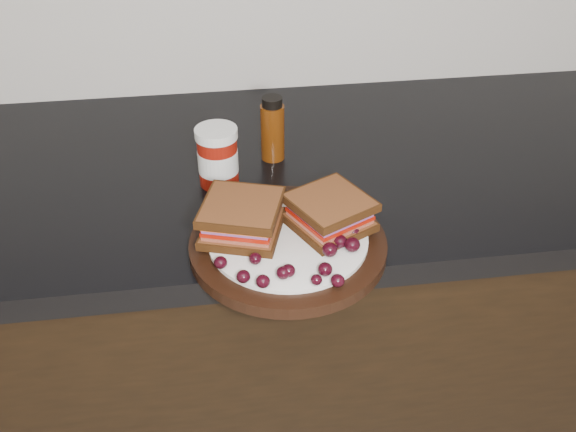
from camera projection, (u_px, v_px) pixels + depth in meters
name	position (u px, v px, depth m)	size (l,w,h in m)	color
base_cabinets	(235.00, 352.00, 1.38)	(3.96, 0.58, 0.86)	black
countertop	(222.00, 175.00, 1.12)	(3.98, 0.60, 0.04)	black
plate	(288.00, 245.00, 0.91)	(0.28, 0.28, 0.02)	black
sandwich_left	(242.00, 218.00, 0.90)	(0.11, 0.11, 0.05)	brown
sandwich_right	(330.00, 212.00, 0.91)	(0.10, 0.10, 0.05)	brown
grape_0	(221.00, 263.00, 0.84)	(0.02, 0.02, 0.02)	black
grape_1	(255.00, 259.00, 0.85)	(0.02, 0.02, 0.02)	black
grape_2	(243.00, 277.00, 0.82)	(0.02, 0.02, 0.02)	black
grape_3	(263.00, 281.00, 0.81)	(0.02, 0.02, 0.02)	black
grape_4	(288.00, 271.00, 0.83)	(0.02, 0.02, 0.02)	black
grape_5	(283.00, 273.00, 0.83)	(0.02, 0.02, 0.02)	black
grape_6	(316.00, 280.00, 0.82)	(0.02, 0.02, 0.01)	black
grape_7	(338.00, 281.00, 0.81)	(0.02, 0.02, 0.02)	black
grape_8	(325.00, 269.00, 0.83)	(0.02, 0.02, 0.02)	black
grape_9	(330.00, 250.00, 0.86)	(0.02, 0.02, 0.02)	black
grape_10	(352.00, 245.00, 0.87)	(0.02, 0.02, 0.02)	black
grape_11	(340.00, 241.00, 0.88)	(0.02, 0.02, 0.02)	black
grape_12	(353.00, 232.00, 0.90)	(0.02, 0.02, 0.02)	black
grape_13	(349.00, 220.00, 0.92)	(0.02, 0.02, 0.01)	black
grape_14	(336.00, 217.00, 0.93)	(0.02, 0.02, 0.01)	black
grape_15	(314.00, 220.00, 0.92)	(0.02, 0.02, 0.02)	black
grape_16	(244.00, 218.00, 0.92)	(0.02, 0.02, 0.01)	black
grape_17	(249.00, 219.00, 0.92)	(0.02, 0.02, 0.02)	black
grape_18	(226.00, 231.00, 0.90)	(0.02, 0.02, 0.02)	black
grape_19	(228.00, 231.00, 0.90)	(0.02, 0.02, 0.02)	black
grape_20	(248.00, 246.00, 0.87)	(0.02, 0.02, 0.02)	black
grape_21	(255.00, 228.00, 0.91)	(0.02, 0.02, 0.01)	black
grape_22	(240.00, 234.00, 0.89)	(0.02, 0.02, 0.02)	black
grape_23	(217.00, 230.00, 0.90)	(0.02, 0.02, 0.02)	black
condiment_jar	(218.00, 157.00, 1.03)	(0.07, 0.07, 0.10)	maroon
oil_bottle	(273.00, 128.00, 1.09)	(0.04, 0.04, 0.11)	#4F2307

